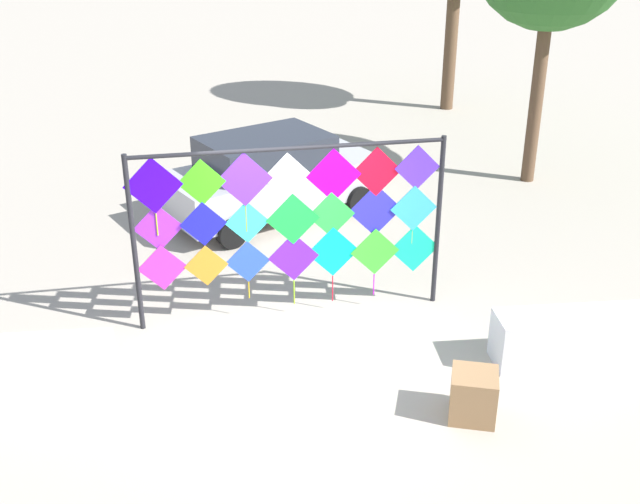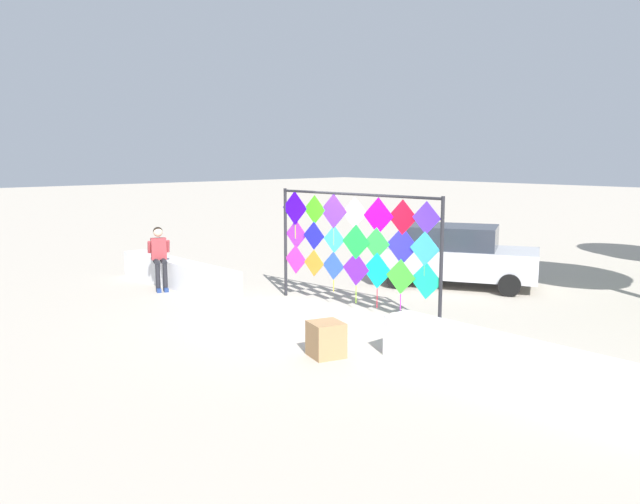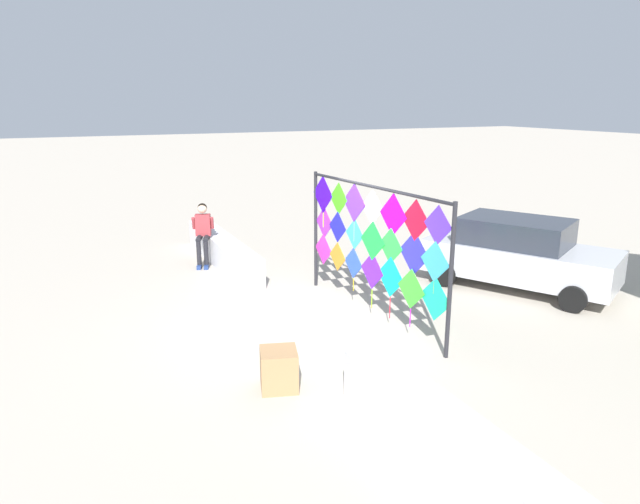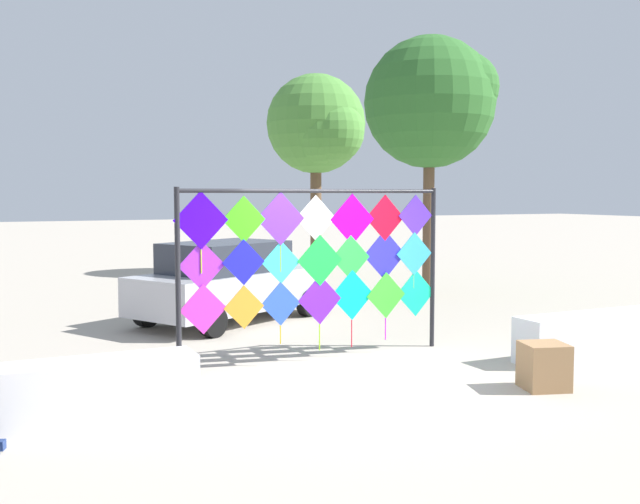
# 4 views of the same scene
# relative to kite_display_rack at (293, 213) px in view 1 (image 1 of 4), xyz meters

# --- Properties ---
(ground) EXTENTS (120.00, 120.00, 0.00)m
(ground) POSITION_rel_kite_display_rack_xyz_m (0.06, -1.25, -1.53)
(ground) COLOR #ADA393
(kite_display_rack) EXTENTS (4.21, 0.42, 2.47)m
(kite_display_rack) POSITION_rel_kite_display_rack_xyz_m (0.00, 0.00, 0.00)
(kite_display_rack) COLOR #232328
(kite_display_rack) RESTS_ON ground
(parked_car) EXTENTS (4.18, 3.29, 1.50)m
(parked_car) POSITION_rel_kite_display_rack_xyz_m (-0.14, 3.66, -0.77)
(parked_car) COLOR #B7B7BC
(parked_car) RESTS_ON ground
(cardboard_box_large) EXTENTS (0.64, 0.63, 0.57)m
(cardboard_box_large) POSITION_rel_kite_display_rack_xyz_m (1.83, -2.55, -1.25)
(cardboard_box_large) COLOR #9E754C
(cardboard_box_large) RESTS_ON ground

